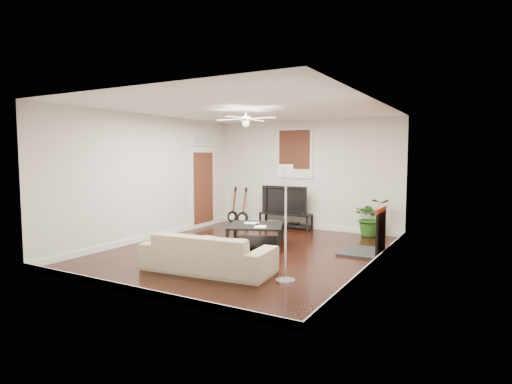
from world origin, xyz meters
TOP-DOWN VIEW (x-y plane):
  - room at (0.00, 0.00)m, footprint 5.01×6.01m
  - brick_accent at (2.49, 1.00)m, footprint 0.02×2.20m
  - fireplace at (2.20, 1.00)m, footprint 0.80×1.10m
  - window_back at (-0.30, 2.97)m, footprint 1.00×0.06m
  - door_left at (-2.46, 1.90)m, footprint 0.08×1.00m
  - tv_stand at (-0.45, 2.78)m, footprint 1.39×0.37m
  - tv at (-0.45, 2.80)m, footprint 1.25×0.16m
  - coffee_table at (-0.06, 0.50)m, footprint 1.44×1.44m
  - sofa at (0.20, -1.55)m, footprint 2.24×1.05m
  - floor_lamp at (1.55, -1.45)m, footprint 0.32×0.32m
  - potted_plant at (1.78, 2.77)m, footprint 1.06×1.01m
  - guitar_left at (-2.08, 2.75)m, footprint 0.32×0.23m
  - guitar_right at (-1.73, 2.72)m, footprint 0.34×0.26m
  - ceiling_fan at (0.00, 0.00)m, footprint 1.24×1.24m

SIDE VIEW (x-z plane):
  - tv_stand at x=-0.45m, z-range 0.00..0.39m
  - coffee_table at x=-0.06m, z-range 0.00..0.46m
  - sofa at x=0.20m, z-range 0.00..0.63m
  - potted_plant at x=1.78m, z-range 0.00..0.91m
  - fireplace at x=2.20m, z-range 0.00..0.92m
  - guitar_left at x=-2.08m, z-range 0.00..1.03m
  - guitar_right at x=-1.73m, z-range 0.00..1.03m
  - tv at x=-0.45m, z-range 0.39..1.11m
  - floor_lamp at x=1.55m, z-range 0.00..1.77m
  - door_left at x=-2.46m, z-range 0.00..2.50m
  - room at x=0.00m, z-range 0.00..2.80m
  - brick_accent at x=2.49m, z-range 0.00..2.80m
  - window_back at x=-0.30m, z-range 1.30..2.60m
  - ceiling_fan at x=0.00m, z-range 2.44..2.76m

